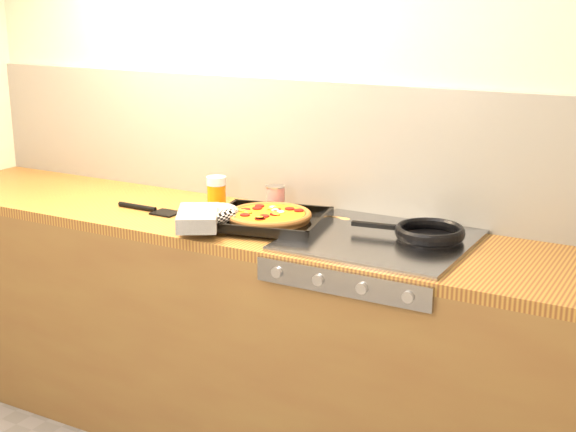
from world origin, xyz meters
The scene contains 9 objects.
room_shell centered at (0.00, 1.39, 1.15)m, with size 3.20×3.20×3.20m.
counter_run centered at (0.00, 1.10, 0.45)m, with size 3.20×0.62×0.90m.
stovetop centered at (0.45, 1.10, 0.91)m, with size 0.60×0.56×0.02m, color gray.
pizza_on_tray centered at (-0.03, 1.03, 0.94)m, with size 0.53×0.53×0.07m.
frying_pan centered at (0.60, 1.16, 0.94)m, with size 0.41×0.27×0.04m.
tomato_can centered at (-0.06, 1.26, 0.95)m, with size 0.08×0.08×0.11m.
juice_glass centered at (-0.29, 1.20, 0.97)m, with size 0.08×0.08×0.13m.
wooden_spoon centered at (0.15, 1.26, 0.91)m, with size 0.30×0.05×0.02m.
black_spatula centered at (-0.50, 1.03, 0.91)m, with size 0.28×0.09×0.02m.
Camera 1 is at (1.45, -1.33, 1.72)m, focal length 50.00 mm.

